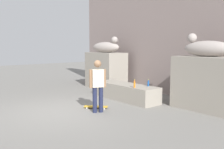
% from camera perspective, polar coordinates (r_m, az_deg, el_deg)
% --- Properties ---
extents(ground_plane, '(40.00, 40.00, 0.00)m').
position_cam_1_polar(ground_plane, '(8.51, -11.37, -8.09)').
color(ground_plane, slate).
extents(facade_wall, '(11.28, 0.60, 5.61)m').
position_cam_1_polar(facade_wall, '(11.55, 12.09, 9.80)').
color(facade_wall, gray).
rests_on(facade_wall, ground_plane).
extents(pedestal_left, '(2.04, 1.16, 1.76)m').
position_cam_1_polar(pedestal_left, '(12.72, -1.40, 0.97)').
color(pedestal_left, gray).
rests_on(pedestal_left, ground_plane).
extents(pedestal_right, '(2.04, 1.16, 1.76)m').
position_cam_1_polar(pedestal_right, '(9.00, 20.30, -1.84)').
color(pedestal_right, gray).
rests_on(pedestal_right, ground_plane).
extents(statue_reclining_left, '(1.69, 0.91, 0.78)m').
position_cam_1_polar(statue_reclining_left, '(12.64, -1.29, 6.22)').
color(statue_reclining_left, '#9F948E').
rests_on(statue_reclining_left, pedestal_left).
extents(statue_reclining_right, '(1.66, 0.78, 0.78)m').
position_cam_1_polar(statue_reclining_right, '(8.93, 20.39, 5.59)').
color(statue_reclining_right, '#9F948E').
rests_on(statue_reclining_right, pedestal_right).
extents(ledge_block, '(2.91, 0.86, 0.62)m').
position_cam_1_polar(ledge_block, '(10.01, 3.19, -3.91)').
color(ledge_block, gray).
rests_on(ledge_block, ground_plane).
extents(skater, '(0.32, 0.51, 1.67)m').
position_cam_1_polar(skater, '(8.06, -3.21, -2.09)').
color(skater, '#1E233F').
rests_on(skater, ground_plane).
extents(skateboard, '(0.70, 0.71, 0.08)m').
position_cam_1_polar(skateboard, '(8.71, -3.62, -7.18)').
color(skateboard, gold).
rests_on(skateboard, ground_plane).
extents(bottle_orange, '(0.07, 0.07, 0.29)m').
position_cam_1_polar(bottle_orange, '(9.13, 5.05, -2.22)').
color(bottle_orange, orange).
rests_on(bottle_orange, ledge_block).
extents(bottle_brown, '(0.08, 0.08, 0.27)m').
position_cam_1_polar(bottle_brown, '(10.50, -1.61, -1.08)').
color(bottle_brown, '#593314').
rests_on(bottle_brown, ledge_block).
extents(bottle_blue, '(0.07, 0.07, 0.26)m').
position_cam_1_polar(bottle_blue, '(9.52, 8.12, -2.00)').
color(bottle_blue, '#194C99').
rests_on(bottle_blue, ledge_block).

